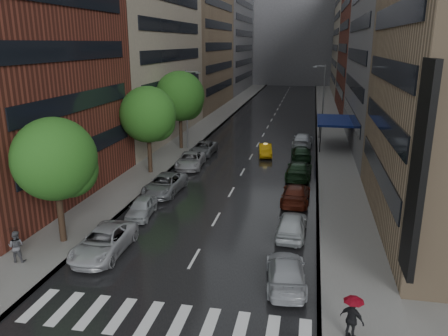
# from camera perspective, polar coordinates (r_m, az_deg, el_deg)

# --- Properties ---
(ground) EXTENTS (220.00, 220.00, 0.00)m
(ground) POSITION_cam_1_polar(r_m,az_deg,el_deg) (22.71, -6.67, -16.31)
(ground) COLOR gray
(ground) RESTS_ON ground
(road) EXTENTS (14.00, 140.00, 0.01)m
(road) POSITION_cam_1_polar(r_m,az_deg,el_deg) (69.50, 6.07, 5.97)
(road) COLOR black
(road) RESTS_ON ground
(sidewalk_left) EXTENTS (4.00, 140.00, 0.15)m
(sidewalk_left) POSITION_cam_1_polar(r_m,az_deg,el_deg) (70.87, -1.23, 6.31)
(sidewalk_left) COLOR gray
(sidewalk_left) RESTS_ON ground
(sidewalk_right) EXTENTS (4.00, 140.00, 0.15)m
(sidewalk_right) POSITION_cam_1_polar(r_m,az_deg,el_deg) (69.27, 13.54, 5.64)
(sidewalk_right) COLOR gray
(sidewalk_right) RESTS_ON ground
(crosswalk) EXTENTS (13.15, 2.80, 0.01)m
(crosswalk) POSITION_cam_1_polar(r_m,az_deg,el_deg) (21.08, -7.88, -19.17)
(crosswalk) COLOR silver
(crosswalk) RESTS_ON ground
(buildings_left) EXTENTS (8.00, 108.00, 38.00)m
(buildings_left) POSITION_cam_1_polar(r_m,az_deg,el_deg) (79.91, -4.29, 18.83)
(buildings_left) COLOR maroon
(buildings_left) RESTS_ON ground
(buildings_right) EXTENTS (8.05, 109.10, 36.00)m
(buildings_right) POSITION_cam_1_polar(r_m,az_deg,el_deg) (75.42, 18.93, 17.49)
(buildings_right) COLOR #937A5B
(buildings_right) RESTS_ON ground
(building_far) EXTENTS (40.00, 14.00, 32.00)m
(building_far) POSITION_cam_1_polar(r_m,az_deg,el_deg) (136.35, 9.16, 17.54)
(building_far) COLOR slate
(building_far) RESTS_ON ground
(tree_near) EXTENTS (4.99, 4.99, 7.96)m
(tree_near) POSITION_cam_1_polar(r_m,az_deg,el_deg) (27.84, -21.25, 1.09)
(tree_near) COLOR #382619
(tree_near) RESTS_ON ground
(tree_mid) EXTENTS (5.22, 5.22, 8.32)m
(tree_mid) POSITION_cam_1_polar(r_m,az_deg,el_deg) (41.29, -9.91, 6.89)
(tree_mid) COLOR #382619
(tree_mid) RESTS_ON ground
(tree_far) EXTENTS (5.68, 5.68, 9.06)m
(tree_far) POSITION_cam_1_polar(r_m,az_deg,el_deg) (50.75, -5.79, 9.32)
(tree_far) COLOR #382619
(tree_far) RESTS_ON ground
(taxi) EXTENTS (1.94, 4.10, 1.30)m
(taxi) POSITION_cam_1_polar(r_m,az_deg,el_deg) (48.52, 5.42, 2.34)
(taxi) COLOR #E9A60C
(taxi) RESTS_ON ground
(parked_cars_left) EXTENTS (2.95, 29.83, 1.53)m
(parked_cars_left) POSITION_cam_1_polar(r_m,az_deg,el_deg) (37.71, -7.17, -1.61)
(parked_cars_left) COLOR #A8A9AE
(parked_cars_left) RESTS_ON ground
(parked_cars_right) EXTENTS (2.49, 37.37, 1.61)m
(parked_cars_right) POSITION_cam_1_polar(r_m,az_deg,el_deg) (39.05, 9.65, -1.06)
(parked_cars_right) COLOR #A6A9AF
(parked_cars_right) RESTS_ON ground
(ped_black_umbrella) EXTENTS (1.00, 0.98, 2.09)m
(ped_black_umbrella) POSITION_cam_1_polar(r_m,az_deg,el_deg) (27.44, -25.57, -8.66)
(ped_black_umbrella) COLOR #525257
(ped_black_umbrella) RESTS_ON sidewalk_left
(ped_red_umbrella) EXTENTS (1.14, 0.95, 2.01)m
(ped_red_umbrella) POSITION_cam_1_polar(r_m,az_deg,el_deg) (19.73, 16.44, -17.84)
(ped_red_umbrella) COLOR black
(ped_red_umbrella) RESTS_ON sidewalk_right
(street_lamp_left) EXTENTS (1.74, 0.22, 9.00)m
(street_lamp_left) POSITION_cam_1_polar(r_m,az_deg,el_deg) (50.65, -4.79, 7.83)
(street_lamp_left) COLOR gray
(street_lamp_left) RESTS_ON sidewalk_left
(street_lamp_right) EXTENTS (1.74, 0.22, 9.00)m
(street_lamp_right) POSITION_cam_1_polar(r_m,az_deg,el_deg) (63.59, 12.79, 9.17)
(street_lamp_right) COLOR gray
(street_lamp_right) RESTS_ON sidewalk_right
(awning) EXTENTS (4.00, 8.00, 3.12)m
(awning) POSITION_cam_1_polar(r_m,az_deg,el_deg) (53.98, 14.20, 6.02)
(awning) COLOR navy
(awning) RESTS_ON sidewalk_right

